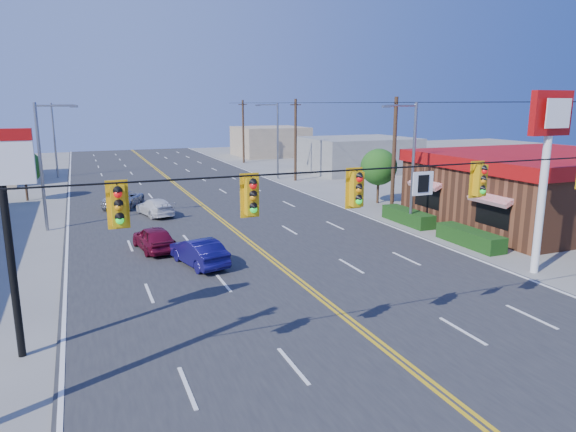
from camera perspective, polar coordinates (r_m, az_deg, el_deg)
name	(u,v)px	position (r m, az deg, el deg)	size (l,w,h in m)	color
ground	(384,349)	(17.77, 10.57, -14.31)	(160.00, 160.00, 0.00)	gray
road	(223,222)	(35.28, -7.22, -0.64)	(20.00, 120.00, 0.06)	#2D2D30
signal_span	(387,204)	(16.13, 10.90, 1.32)	(24.32, 0.34, 9.00)	#47301E
kfc	(539,187)	(38.64, 26.16, 2.87)	(16.30, 12.40, 4.70)	brown
kfc_pylon	(547,146)	(26.34, 26.87, 6.98)	(2.20, 0.36, 8.50)	white
pizza_hut_sign	(3,197)	(17.57, -29.07, 1.85)	(1.90, 0.30, 6.85)	black
streetlight_se	(411,158)	(33.74, 13.50, 6.25)	(2.55, 0.25, 8.00)	gray
streetlight_ne	(276,136)	(54.97, -1.35, 8.83)	(2.55, 0.25, 8.00)	gray
streetlight_sw	(44,160)	(35.44, -25.49, 5.67)	(2.55, 0.25, 8.00)	gray
streetlight_nw	(56,136)	(61.35, -24.36, 8.12)	(2.55, 0.25, 8.00)	gray
utility_pole_near	(394,157)	(37.84, 11.68, 6.49)	(0.28, 0.28, 8.40)	#47301E
utility_pole_mid	(295,140)	(53.66, 0.84, 8.41)	(0.28, 0.28, 8.40)	#47301E
utility_pole_far	(243,132)	(70.54, -4.99, 9.32)	(0.28, 0.28, 8.40)	#47301E
tree_kfc_rear	(379,167)	(42.01, 10.05, 5.38)	(2.94, 2.94, 4.41)	#47301E
tree_west	(24,167)	(47.68, -27.28, 4.84)	(2.80, 2.80, 4.20)	#47301E
bld_east_mid	(358,155)	(61.80, 7.80, 6.77)	(12.00, 10.00, 4.00)	gray
bld_east_far	(270,141)	(80.42, -2.02, 8.30)	(10.00, 10.00, 4.40)	tan
car_magenta	(154,239)	(28.96, -14.66, -2.51)	(1.61, 3.99, 1.36)	maroon
car_blue	(198,253)	(25.87, -9.92, -4.06)	(1.43, 4.11, 1.35)	#120E53
car_white	(155,208)	(37.99, -14.54, 0.89)	(1.70, 4.19, 1.21)	white
car_silver	(124,199)	(41.84, -17.74, 1.77)	(2.13, 4.62, 1.28)	#B7B8BD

